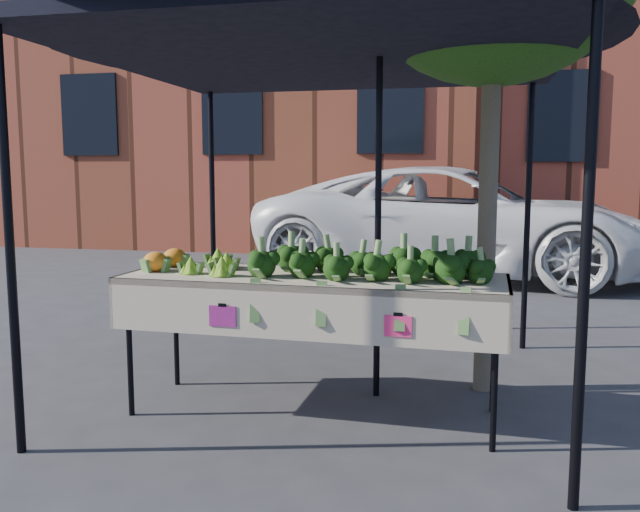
{
  "coord_description": "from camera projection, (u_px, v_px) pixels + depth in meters",
  "views": [
    {
      "loc": [
        0.89,
        -4.1,
        1.54
      ],
      "look_at": [
        -0.05,
        0.1,
        1.0
      ],
      "focal_mm": 37.08,
      "sensor_mm": 36.0,
      "label": 1
    }
  ],
  "objects": [
    {
      "name": "cauliflower_pair",
      "position": [
        165.0,
        258.0,
        4.43
      ],
      "size": [
        0.2,
        0.4,
        0.16
      ],
      "primitive_type": "ellipsoid",
      "color": "orange",
      "rests_on": "table"
    },
    {
      "name": "canopy",
      "position": [
        330.0,
        198.0,
        4.6
      ],
      "size": [
        3.16,
        3.16,
        2.74
      ],
      "primitive_type": null,
      "color": "black",
      "rests_on": "ground"
    },
    {
      "name": "ground",
      "position": [
        324.0,
        409.0,
        4.35
      ],
      "size": [
        90.0,
        90.0,
        0.0
      ],
      "primitive_type": "plane",
      "color": "#323235"
    },
    {
      "name": "broccoli_heap",
      "position": [
        371.0,
        259.0,
        4.09
      ],
      "size": [
        1.51,
        0.54,
        0.22
      ],
      "primitive_type": "ellipsoid",
      "color": "black",
      "rests_on": "table"
    },
    {
      "name": "building_left",
      "position": [
        230.0,
        54.0,
        16.49
      ],
      "size": [
        12.0,
        8.0,
        9.0
      ],
      "primitive_type": "cube",
      "color": "brown",
      "rests_on": "ground"
    },
    {
      "name": "table",
      "position": [
        313.0,
        345.0,
        4.21
      ],
      "size": [
        2.43,
        0.88,
        0.9
      ],
      "color": "beige",
      "rests_on": "ground"
    },
    {
      "name": "vehicle",
      "position": [
        459.0,
        76.0,
        9.69
      ],
      "size": [
        2.04,
        2.95,
        5.93
      ],
      "primitive_type": "imported",
      "rotation": [
        0.0,
        0.0,
        1.42
      ],
      "color": "white",
      "rests_on": "ground"
    },
    {
      "name": "street_tree",
      "position": [
        490.0,
        125.0,
        4.51
      ],
      "size": [
        1.9,
        1.9,
        3.74
      ],
      "primitive_type": null,
      "color": "#1E4C14",
      "rests_on": "ground"
    },
    {
      "name": "romanesco_cluster",
      "position": [
        215.0,
        258.0,
        4.32
      ],
      "size": [
        0.4,
        0.54,
        0.17
      ],
      "primitive_type": "ellipsoid",
      "color": "#7CBC2A",
      "rests_on": "table"
    }
  ]
}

